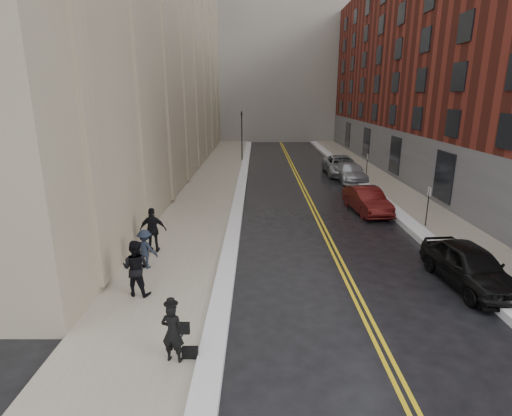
{
  "coord_description": "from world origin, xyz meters",
  "views": [
    {
      "loc": [
        -0.99,
        -12.04,
        6.81
      ],
      "look_at": [
        -1.05,
        6.3,
        1.6
      ],
      "focal_mm": 28.0,
      "sensor_mm": 36.0,
      "label": 1
    }
  ],
  "objects_px": {
    "pedestrian_c": "(153,230)",
    "car_silver_far": "(341,165)",
    "pedestrian_main": "(173,333)",
    "pedestrian_b": "(145,249)",
    "pedestrian_a": "(136,268)",
    "car_maroon": "(367,200)",
    "car_black": "(470,266)",
    "car_silver_near": "(350,172)"
  },
  "relations": [
    {
      "from": "car_black",
      "to": "pedestrian_a",
      "type": "xyz_separation_m",
      "value": [
        -11.93,
        -1.01,
        0.36
      ]
    },
    {
      "from": "car_silver_far",
      "to": "car_maroon",
      "type": "bearing_deg",
      "value": -93.66
    },
    {
      "from": "car_maroon",
      "to": "pedestrian_main",
      "type": "height_order",
      "value": "pedestrian_main"
    },
    {
      "from": "car_maroon",
      "to": "pedestrian_a",
      "type": "relative_size",
      "value": 2.31
    },
    {
      "from": "car_silver_near",
      "to": "pedestrian_a",
      "type": "xyz_separation_m",
      "value": [
        -11.71,
        -19.66,
        0.41
      ]
    },
    {
      "from": "car_silver_near",
      "to": "car_silver_far",
      "type": "bearing_deg",
      "value": 91.43
    },
    {
      "from": "car_black",
      "to": "car_silver_far",
      "type": "height_order",
      "value": "car_silver_far"
    },
    {
      "from": "pedestrian_c",
      "to": "pedestrian_a",
      "type": "bearing_deg",
      "value": 93.51
    },
    {
      "from": "car_silver_near",
      "to": "pedestrian_b",
      "type": "height_order",
      "value": "pedestrian_b"
    },
    {
      "from": "pedestrian_main",
      "to": "pedestrian_c",
      "type": "bearing_deg",
      "value": -61.79
    },
    {
      "from": "car_black",
      "to": "car_silver_near",
      "type": "distance_m",
      "value": 18.65
    },
    {
      "from": "car_black",
      "to": "pedestrian_c",
      "type": "relative_size",
      "value": 2.31
    },
    {
      "from": "pedestrian_main",
      "to": "car_silver_near",
      "type": "bearing_deg",
      "value": -102.07
    },
    {
      "from": "pedestrian_a",
      "to": "pedestrian_c",
      "type": "distance_m",
      "value": 3.95
    },
    {
      "from": "car_maroon",
      "to": "car_silver_far",
      "type": "xyz_separation_m",
      "value": [
        0.86,
        11.75,
        0.07
      ]
    },
    {
      "from": "car_maroon",
      "to": "pedestrian_c",
      "type": "distance_m",
      "value": 12.94
    },
    {
      "from": "car_maroon",
      "to": "car_silver_near",
      "type": "relative_size",
      "value": 0.91
    },
    {
      "from": "pedestrian_main",
      "to": "pedestrian_b",
      "type": "distance_m",
      "value": 6.22
    },
    {
      "from": "pedestrian_main",
      "to": "pedestrian_a",
      "type": "xyz_separation_m",
      "value": [
        -1.98,
        3.58,
        0.17
      ]
    },
    {
      "from": "pedestrian_main",
      "to": "car_maroon",
      "type": "bearing_deg",
      "value": -110.94
    },
    {
      "from": "pedestrian_main",
      "to": "pedestrian_a",
      "type": "relative_size",
      "value": 0.83
    },
    {
      "from": "car_black",
      "to": "car_silver_far",
      "type": "xyz_separation_m",
      "value": [
        -0.38,
        21.33,
        0.04
      ]
    },
    {
      "from": "pedestrian_c",
      "to": "pedestrian_b",
      "type": "bearing_deg",
      "value": 91.49
    },
    {
      "from": "car_silver_near",
      "to": "pedestrian_main",
      "type": "relative_size",
      "value": 3.06
    },
    {
      "from": "car_maroon",
      "to": "pedestrian_main",
      "type": "relative_size",
      "value": 2.77
    },
    {
      "from": "pedestrian_a",
      "to": "pedestrian_b",
      "type": "height_order",
      "value": "pedestrian_a"
    },
    {
      "from": "car_silver_near",
      "to": "pedestrian_b",
      "type": "distance_m",
      "value": 21.17
    },
    {
      "from": "car_maroon",
      "to": "pedestrian_a",
      "type": "xyz_separation_m",
      "value": [
        -10.69,
        -10.59,
        0.39
      ]
    },
    {
      "from": "car_silver_near",
      "to": "pedestrian_a",
      "type": "height_order",
      "value": "pedestrian_a"
    },
    {
      "from": "pedestrian_c",
      "to": "car_maroon",
      "type": "bearing_deg",
      "value": -151.29
    },
    {
      "from": "pedestrian_a",
      "to": "pedestrian_b",
      "type": "relative_size",
      "value": 1.25
    },
    {
      "from": "pedestrian_a",
      "to": "car_black",
      "type": "bearing_deg",
      "value": -164.19
    },
    {
      "from": "car_maroon",
      "to": "pedestrian_b",
      "type": "distance_m",
      "value": 13.81
    },
    {
      "from": "pedestrian_a",
      "to": "car_maroon",
      "type": "bearing_deg",
      "value": -124.29
    },
    {
      "from": "pedestrian_c",
      "to": "car_black",
      "type": "bearing_deg",
      "value": 164.4
    },
    {
      "from": "pedestrian_a",
      "to": "car_silver_far",
      "type": "bearing_deg",
      "value": -106.36
    },
    {
      "from": "pedestrian_a",
      "to": "pedestrian_c",
      "type": "height_order",
      "value": "pedestrian_c"
    },
    {
      "from": "pedestrian_main",
      "to": "pedestrian_b",
      "type": "height_order",
      "value": "pedestrian_main"
    },
    {
      "from": "car_maroon",
      "to": "pedestrian_a",
      "type": "height_order",
      "value": "pedestrian_a"
    },
    {
      "from": "pedestrian_b",
      "to": "car_silver_near",
      "type": "bearing_deg",
      "value": -104.22
    },
    {
      "from": "car_maroon",
      "to": "pedestrian_a",
      "type": "bearing_deg",
      "value": -142.67
    },
    {
      "from": "pedestrian_c",
      "to": "car_silver_far",
      "type": "bearing_deg",
      "value": -125.26
    }
  ]
}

